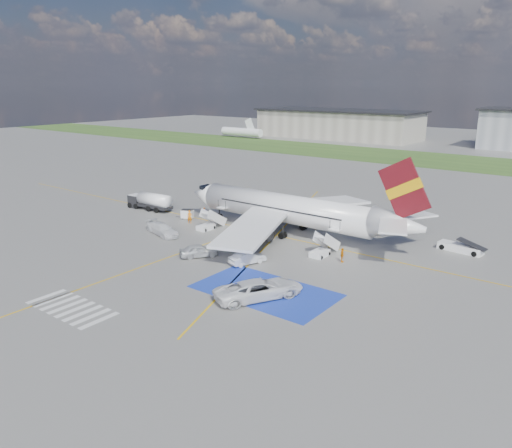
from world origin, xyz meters
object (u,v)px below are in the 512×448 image
object	(u,v)px
airliner	(294,210)
car_silver_a	(199,251)
belt_loader	(461,248)
gpu_cart	(187,215)
van_white_b	(162,227)
van_white_a	(259,286)
fuel_tanker	(150,203)
car_silver_b	(247,258)

from	to	relation	value
airliner	car_silver_a	xyz separation A→B (m)	(-3.81, -14.63, -2.62)
belt_loader	car_silver_a	distance (m)	31.97
gpu_cart	car_silver_a	distance (m)	17.68
belt_loader	airliner	bearing A→B (deg)	-157.03
gpu_cart	van_white_b	world-z (taller)	van_white_b
gpu_cart	belt_loader	xyz separation A→B (m)	(37.57, 9.47, -0.24)
belt_loader	van_white_b	xyz separation A→B (m)	(-34.50, -17.35, 0.59)
belt_loader	van_white_a	distance (m)	28.40
fuel_tanker	gpu_cart	world-z (taller)	fuel_tanker
airliner	van_white_b	world-z (taller)	airliner
car_silver_a	gpu_cart	bearing A→B (deg)	-5.73
fuel_tanker	airliner	bearing A→B (deg)	2.43
gpu_cart	airliner	bearing A→B (deg)	-12.45
fuel_tanker	car_silver_b	bearing A→B (deg)	-23.42
belt_loader	car_silver_b	xyz separation A→B (m)	(-18.04, -19.34, 0.29)
gpu_cart	van_white_b	bearing A→B (deg)	-91.51
van_white_a	van_white_b	world-z (taller)	van_white_a
van_white_a	van_white_b	size ratio (longest dim) A/B	1.28
fuel_tanker	van_white_a	distance (m)	39.09
car_silver_a	van_white_a	bearing A→B (deg)	-166.78
fuel_tanker	belt_loader	world-z (taller)	fuel_tanker
airliner	van_white_b	xyz separation A→B (m)	(-14.17, -11.03, -2.38)
fuel_tanker	car_silver_b	world-z (taller)	fuel_tanker
airliner	van_white_b	bearing A→B (deg)	-142.12
gpu_cart	van_white_a	bearing A→B (deg)	-55.01
gpu_cart	van_white_a	world-z (taller)	van_white_a
gpu_cart	car_silver_b	size ratio (longest dim) A/B	0.47
airliner	belt_loader	size ratio (longest dim) A/B	6.38
car_silver_b	car_silver_a	bearing A→B (deg)	34.27
airliner	car_silver_a	bearing A→B (deg)	-104.60
van_white_a	van_white_b	distance (m)	24.82
car_silver_a	van_white_a	size ratio (longest dim) A/B	0.68
gpu_cart	van_white_a	xyz separation A→B (m)	(26.31, -16.59, 0.58)
fuel_tanker	car_silver_b	xyz separation A→B (m)	(28.42, -10.26, -0.47)
fuel_tanker	car_silver_b	distance (m)	30.22
gpu_cart	car_silver_a	bearing A→B (deg)	-63.33
belt_loader	car_silver_b	distance (m)	26.45
car_silver_a	airliner	bearing A→B (deg)	-69.78
gpu_cart	car_silver_a	world-z (taller)	car_silver_a
car_silver_b	van_white_b	world-z (taller)	van_white_b
car_silver_b	airliner	bearing A→B (deg)	-60.70
belt_loader	car_silver_b	bearing A→B (deg)	-127.34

